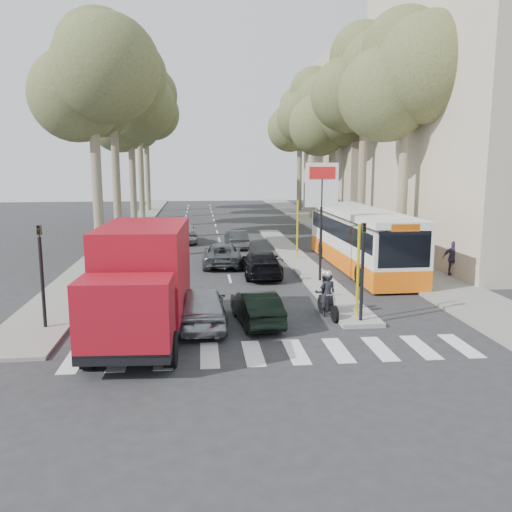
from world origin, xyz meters
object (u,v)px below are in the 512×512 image
at_px(dark_hatchback, 256,307).
at_px(motorcycle, 326,294).
at_px(city_bus, 361,238).
at_px(red_truck, 142,281).
at_px(silver_hatchback, 202,306).

relative_size(dark_hatchback, motorcycle, 1.77).
bearing_deg(city_bus, motorcycle, -115.08).
xyz_separation_m(red_truck, city_bus, (10.39, 10.62, -0.25)).
distance_m(silver_hatchback, motorcycle, 4.69).
bearing_deg(silver_hatchback, red_truck, 30.79).
distance_m(city_bus, motorcycle, 9.46).
bearing_deg(dark_hatchback, red_truck, 11.48).
bearing_deg(motorcycle, red_truck, -169.05).
bearing_deg(city_bus, red_truck, -134.99).
distance_m(red_truck, city_bus, 14.86).
bearing_deg(red_truck, silver_hatchback, 34.77).
relative_size(dark_hatchback, red_truck, 0.52).
bearing_deg(silver_hatchback, motorcycle, -169.96).
xyz_separation_m(dark_hatchback, motorcycle, (2.68, 0.79, 0.20)).
height_order(dark_hatchback, motorcycle, motorcycle).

